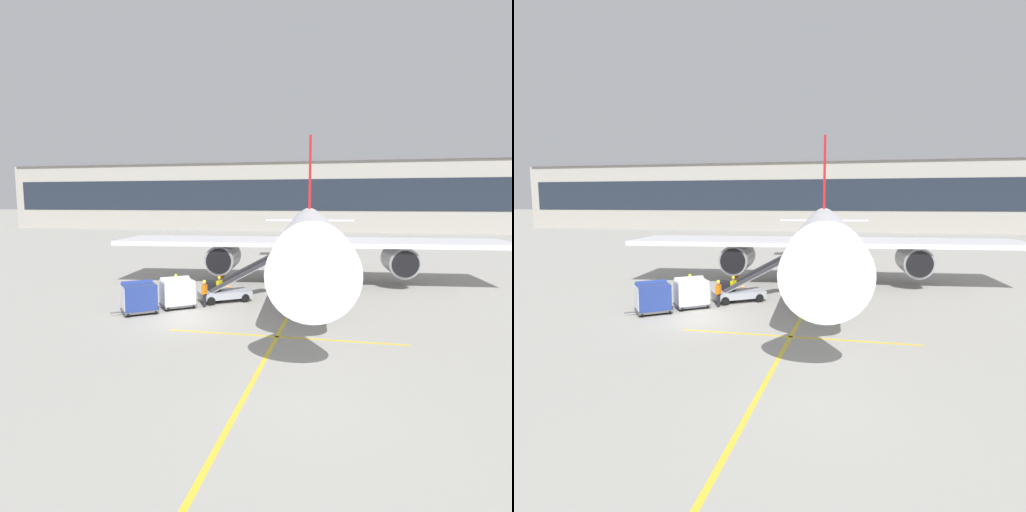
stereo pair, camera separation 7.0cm
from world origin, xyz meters
The scene contains 14 objects.
ground_plane centered at (0.00, 0.00, 0.00)m, with size 600.00×600.00×0.00m, color #9E9B93.
parked_airplane centered at (5.76, 13.09, 3.85)m, with size 31.61×41.11×14.08m.
belt_loader centered at (1.02, 5.32, 0.86)m, with size 5.09×4.05×2.98m.
baggage_cart_lead centered at (-1.66, 2.89, 1.00)m, with size 2.65×2.49×1.91m.
baggage_cart_second centered at (-3.36, 1.09, 1.00)m, with size 2.65×2.49×1.91m.
ground_crew_by_loader centered at (0.50, 4.97, 1.00)m, with size 0.37×0.54×1.74m.
ground_crew_by_carts centered at (-2.68, 5.20, 1.00)m, with size 0.42×0.48×1.74m.
ground_crew_marshaller centered at (-0.02, 3.41, 1.00)m, with size 0.29×0.57×1.74m.
safety_cone_engine_keepout centered at (-1.85, 13.40, 0.38)m, with size 0.69×0.69×0.78m.
safety_cone_wingtip centered at (-0.80, 13.68, 0.32)m, with size 0.58×0.58×0.66m.
safety_cone_nose_mark centered at (0.10, 8.59, 0.30)m, with size 0.54×0.54×0.61m.
apron_guidance_line_lead_in centered at (5.51, 12.37, 0.00)m, with size 0.20×110.00×0.01m.
apron_guidance_line_stop_bar centered at (5.83, -1.75, 0.00)m, with size 12.00×0.20×0.01m.
terminal_building centered at (-1.35, 85.38, 8.04)m, with size 148.71×19.60×16.18m.
Camera 2 is at (8.95, -22.47, 6.67)m, focal length 30.61 mm.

